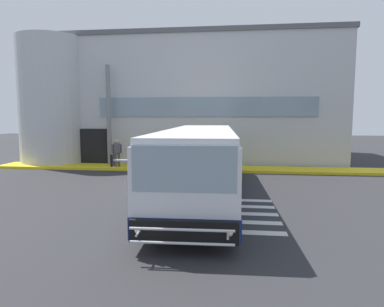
{
  "coord_description": "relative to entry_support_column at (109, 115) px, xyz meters",
  "views": [
    {
      "loc": [
        2.65,
        -15.03,
        3.18
      ],
      "look_at": [
        0.86,
        0.1,
        1.5
      ],
      "focal_mm": 31.22,
      "sensor_mm": 36.0,
      "label": 1
    }
  ],
  "objects": [
    {
      "name": "bay_paint_stripes",
      "position": [
        7.06,
        -9.6,
        -3.27
      ],
      "size": [
        4.4,
        3.96,
        0.01
      ],
      "color": "silver",
      "rests_on": "ground"
    },
    {
      "name": "bus_main_foreground",
      "position": [
        6.49,
        -7.32,
        -1.94
      ],
      "size": [
        3.02,
        12.44,
        2.7
      ],
      "color": "silver",
      "rests_on": "ground"
    },
    {
      "name": "passenger_at_curb_edge",
      "position": [
        3.09,
        -0.85,
        -2.19
      ],
      "size": [
        0.41,
        0.48,
        1.68
      ],
      "color": "#2D2D33",
      "rests_on": "boarding_curb"
    },
    {
      "name": "ground_plane",
      "position": [
        5.06,
        -5.4,
        -3.28
      ],
      "size": [
        80.0,
        90.0,
        0.02
      ],
      "primitive_type": "cube",
      "color": "#2B2B2D",
      "rests_on": "ground"
    },
    {
      "name": "passenger_by_doorway",
      "position": [
        1.93,
        -0.92,
        -2.19
      ],
      "size": [
        0.41,
        0.47,
        1.68
      ],
      "color": "#2D2D33",
      "rests_on": "boarding_curb"
    },
    {
      "name": "entry_support_column",
      "position": [
        0.0,
        0.0,
        0.0
      ],
      "size": [
        0.28,
        0.28,
        6.25
      ],
      "primitive_type": "cylinder",
      "color": "slate",
      "rests_on": "boarding_curb"
    },
    {
      "name": "boarding_curb",
      "position": [
        5.06,
        -0.6,
        -3.2
      ],
      "size": [
        23.7,
        2.0,
        0.15
      ],
      "primitive_type": "cube",
      "color": "yellow",
      "rests_on": "ground"
    },
    {
      "name": "terminal_building",
      "position": [
        4.38,
        6.19,
        1.05
      ],
      "size": [
        21.5,
        13.8,
        8.67
      ],
      "color": "#B7B7BC",
      "rests_on": "ground"
    },
    {
      "name": "safety_bollard_yellow",
      "position": [
        4.08,
        -1.8,
        -2.82
      ],
      "size": [
        0.18,
        0.18,
        0.9
      ],
      "primitive_type": "cylinder",
      "color": "yellow",
      "rests_on": "ground"
    },
    {
      "name": "passenger_near_column",
      "position": [
        0.8,
        -0.91,
        -2.19
      ],
      "size": [
        0.53,
        0.37,
        1.68
      ],
      "color": "#4C4233",
      "rests_on": "boarding_curb"
    }
  ]
}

